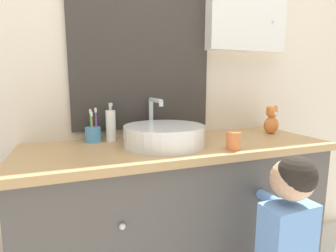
{
  "coord_description": "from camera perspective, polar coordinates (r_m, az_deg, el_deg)",
  "views": [
    {
      "loc": [
        -0.49,
        -0.82,
        1.13
      ],
      "look_at": [
        -0.08,
        0.29,
        0.94
      ],
      "focal_mm": 28.0,
      "sensor_mm": 36.0,
      "label": 1
    }
  ],
  "objects": [
    {
      "name": "wall_back",
      "position": [
        1.54,
        -0.56,
        14.99
      ],
      "size": [
        3.2,
        0.18,
        2.5
      ],
      "color": "beige",
      "rests_on": "ground_plane"
    },
    {
      "name": "vanity_counter",
      "position": [
        1.44,
        2.41,
        -20.19
      ],
      "size": [
        1.49,
        0.52,
        0.84
      ],
      "color": "#4C4742",
      "rests_on": "ground_plane"
    },
    {
      "name": "sink_basin",
      "position": [
        1.24,
        -0.86,
        -1.9
      ],
      "size": [
        0.38,
        0.43,
        0.22
      ],
      "color": "silver",
      "rests_on": "vanity_counter"
    },
    {
      "name": "toothbrush_holder",
      "position": [
        1.37,
        -15.98,
        -1.6
      ],
      "size": [
        0.08,
        0.08,
        0.17
      ],
      "color": "#4C93C6",
      "rests_on": "vanity_counter"
    },
    {
      "name": "soap_dispenser",
      "position": [
        1.36,
        -12.33,
        0.16
      ],
      "size": [
        0.05,
        0.05,
        0.2
      ],
      "color": "white",
      "rests_on": "vanity_counter"
    },
    {
      "name": "child_figure",
      "position": [
        1.18,
        24.31,
        -23.17
      ],
      "size": [
        0.21,
        0.44,
        0.88
      ],
      "color": "slate",
      "rests_on": "ground_plane"
    },
    {
      "name": "teddy_bear",
      "position": [
        1.65,
        21.59,
        1.14
      ],
      "size": [
        0.09,
        0.08,
        0.17
      ],
      "color": "orange",
      "rests_on": "vanity_counter"
    },
    {
      "name": "drinking_cup",
      "position": [
        1.2,
        14.0,
        -3.17
      ],
      "size": [
        0.06,
        0.06,
        0.08
      ],
      "primitive_type": "cylinder",
      "color": "orange",
      "rests_on": "vanity_counter"
    }
  ]
}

